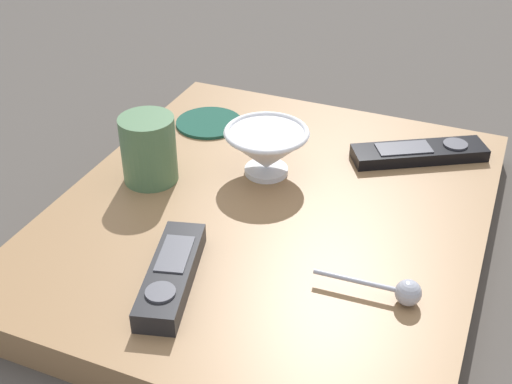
{
  "coord_description": "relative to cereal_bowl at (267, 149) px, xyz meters",
  "views": [
    {
      "loc": [
        -0.26,
        0.69,
        0.56
      ],
      "look_at": [
        0.02,
        0.0,
        0.07
      ],
      "focal_mm": 47.02,
      "sensor_mm": 36.0,
      "label": 1
    }
  ],
  "objects": [
    {
      "name": "table",
      "position": [
        -0.04,
        0.08,
        -0.06
      ],
      "size": [
        0.55,
        0.65,
        0.05
      ],
      "color": "#936D47",
      "rests_on": "ground"
    },
    {
      "name": "coffee_mug",
      "position": [
        0.15,
        0.08,
        0.01
      ],
      "size": [
        0.08,
        0.08,
        0.1
      ],
      "color": "#4C724C",
      "rests_on": "table"
    },
    {
      "name": "teaspoon",
      "position": [
        -0.24,
        0.19,
        -0.02
      ],
      "size": [
        0.12,
        0.03,
        0.03
      ],
      "color": "#A3A5B2",
      "rests_on": "table"
    },
    {
      "name": "cereal_bowl",
      "position": [
        0.0,
        0.0,
        0.0
      ],
      "size": [
        0.12,
        0.12,
        0.07
      ],
      "color": "silver",
      "rests_on": "table"
    },
    {
      "name": "tv_remote_far",
      "position": [
        -0.2,
        -0.13,
        -0.03
      ],
      "size": [
        0.2,
        0.15,
        0.02
      ],
      "color": "black",
      "rests_on": "table"
    },
    {
      "name": "drink_coaster",
      "position": [
        0.14,
        -0.1,
        -0.04
      ],
      "size": [
        0.11,
        0.11,
        0.01
      ],
      "color": "#194738",
      "rests_on": "table"
    },
    {
      "name": "tv_remote_near",
      "position": [
        0.01,
        0.26,
        -0.03
      ],
      "size": [
        0.09,
        0.17,
        0.03
      ],
      "color": "black",
      "rests_on": "table"
    },
    {
      "name": "ground_plane",
      "position": [
        -0.04,
        0.08,
        -0.08
      ],
      "size": [
        6.0,
        6.0,
        0.0
      ],
      "primitive_type": "plane",
      "color": "#47423D"
    }
  ]
}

